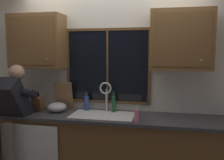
# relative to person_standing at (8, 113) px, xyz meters

# --- Properties ---
(back_wall) EXTENTS (5.79, 0.12, 2.55)m
(back_wall) POSITION_rel_person_standing_xyz_m (1.20, 0.67, 0.32)
(back_wall) COLOR silver
(back_wall) RESTS_ON floor
(window_glass) EXTENTS (1.10, 0.02, 0.95)m
(window_glass) POSITION_rel_person_standing_xyz_m (1.14, 0.60, 0.57)
(window_glass) COLOR black
(window_frame_top) EXTENTS (1.17, 0.02, 0.04)m
(window_frame_top) POSITION_rel_person_standing_xyz_m (1.14, 0.59, 1.06)
(window_frame_top) COLOR brown
(window_frame_bottom) EXTENTS (1.17, 0.02, 0.04)m
(window_frame_bottom) POSITION_rel_person_standing_xyz_m (1.14, 0.59, 0.07)
(window_frame_bottom) COLOR brown
(window_frame_left) EXTENTS (0.03, 0.02, 0.95)m
(window_frame_left) POSITION_rel_person_standing_xyz_m (0.57, 0.59, 0.57)
(window_frame_left) COLOR brown
(window_frame_right) EXTENTS (0.03, 0.02, 0.95)m
(window_frame_right) POSITION_rel_person_standing_xyz_m (1.71, 0.59, 0.57)
(window_frame_right) COLOR brown
(window_mullion_center) EXTENTS (0.02, 0.02, 0.95)m
(window_mullion_center) POSITION_rel_person_standing_xyz_m (1.14, 0.59, 0.57)
(window_mullion_center) COLOR brown
(lower_cabinet_run) EXTENTS (3.39, 0.58, 0.88)m
(lower_cabinet_run) POSITION_rel_person_standing_xyz_m (1.20, 0.32, -0.52)
(lower_cabinet_run) COLOR brown
(lower_cabinet_run) RESTS_ON floor
(countertop) EXTENTS (3.45, 0.62, 0.04)m
(countertop) POSITION_rel_person_standing_xyz_m (1.20, 0.30, -0.06)
(countertop) COLOR #38383D
(countertop) RESTS_ON lower_cabinet_run
(dishwasher_front) EXTENTS (0.60, 0.02, 0.74)m
(dishwasher_front) POSITION_rel_person_standing_xyz_m (0.35, 0.00, -0.50)
(dishwasher_front) COLOR white
(upper_cabinet_left) EXTENTS (0.73, 0.36, 0.72)m
(upper_cabinet_left) POSITION_rel_person_standing_xyz_m (0.20, 0.44, 0.90)
(upper_cabinet_left) COLOR brown
(upper_cabinet_right) EXTENTS (0.73, 0.36, 0.72)m
(upper_cabinet_right) POSITION_rel_person_standing_xyz_m (2.08, 0.44, 0.90)
(upper_cabinet_right) COLOR brown
(sink) EXTENTS (0.80, 0.46, 0.21)m
(sink) POSITION_rel_person_standing_xyz_m (1.14, 0.31, -0.14)
(sink) COLOR silver
(sink) RESTS_ON lower_cabinet_run
(faucet) EXTENTS (0.18, 0.09, 0.40)m
(faucet) POSITION_rel_person_standing_xyz_m (1.15, 0.49, 0.21)
(faucet) COLOR silver
(faucet) RESTS_ON countertop
(person_standing) EXTENTS (0.53, 0.69, 1.55)m
(person_standing) POSITION_rel_person_standing_xyz_m (0.00, 0.00, 0.00)
(person_standing) COLOR #595147
(person_standing) RESTS_ON floor
(knife_block) EXTENTS (0.12, 0.18, 0.32)m
(knife_block) POSITION_rel_person_standing_xyz_m (0.24, 0.32, 0.07)
(knife_block) COLOR brown
(knife_block) RESTS_ON countertop
(cutting_board) EXTENTS (0.25, 0.10, 0.38)m
(cutting_board) POSITION_rel_person_standing_xyz_m (0.53, 0.52, 0.15)
(cutting_board) COLOR #997047
(cutting_board) RESTS_ON countertop
(mixing_bowl) EXTENTS (0.26, 0.26, 0.13)m
(mixing_bowl) POSITION_rel_person_standing_xyz_m (0.50, 0.36, 0.02)
(mixing_bowl) COLOR #B7B7BC
(mixing_bowl) RESTS_ON countertop
(soap_dispenser) EXTENTS (0.06, 0.07, 0.19)m
(soap_dispenser) POSITION_rel_person_standing_xyz_m (1.60, 0.10, 0.04)
(soap_dispenser) COLOR pink
(soap_dispenser) RESTS_ON countertop
(bottle_green_glass) EXTENTS (0.05, 0.05, 0.28)m
(bottle_green_glass) POSITION_rel_person_standing_xyz_m (1.25, 0.48, 0.08)
(bottle_green_glass) COLOR #1E592D
(bottle_green_glass) RESTS_ON countertop
(bottle_tall_clear) EXTENTS (0.07, 0.07, 0.25)m
(bottle_tall_clear) POSITION_rel_person_standing_xyz_m (0.86, 0.51, 0.07)
(bottle_tall_clear) COLOR #334C8C
(bottle_tall_clear) RESTS_ON countertop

